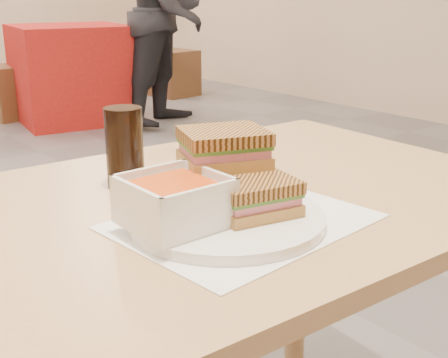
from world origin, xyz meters
TOP-DOWN VIEW (x-y plane):
  - main_table at (0.01, -1.89)m, footprint 1.23×0.75m
  - tray_liner at (0.04, -2.01)m, footprint 0.37×0.30m
  - plate at (0.01, -2.00)m, footprint 0.28×0.28m
  - soup_bowl at (-0.06, -1.99)m, footprint 0.13×0.13m
  - panini_lower at (0.05, -2.02)m, footprint 0.13×0.12m
  - panini_upper at (0.06, -1.94)m, footprint 0.15×0.14m
  - cola_glass at (-0.01, -1.76)m, footprint 0.06×0.06m
  - bg_table_1 at (1.67, 2.10)m, footprint 1.04×1.04m
  - bg_chair_1l at (1.26, 2.53)m, footprint 0.47×0.47m
  - bg_chair_1r at (3.02, 2.58)m, footprint 0.47×0.47m
  - patron_b at (2.27, 1.49)m, footprint 1.10×1.02m

SIDE VIEW (x-z plane):
  - bg_chair_1l at x=1.26m, z-range 0.00..0.45m
  - bg_chair_1r at x=3.02m, z-range 0.00..0.47m
  - bg_table_1 at x=1.67m, z-range 0.00..0.80m
  - main_table at x=0.01m, z-range 0.26..1.01m
  - tray_liner at x=0.04m, z-range 0.75..0.75m
  - plate at x=0.01m, z-range 0.75..0.77m
  - panini_lower at x=0.05m, z-range 0.77..0.82m
  - soup_bowl at x=-0.06m, z-range 0.76..0.83m
  - cola_glass at x=-0.01m, z-range 0.75..0.89m
  - panini_upper at x=0.06m, z-range 0.82..0.87m
  - patron_b at x=2.27m, z-range 0.00..1.81m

